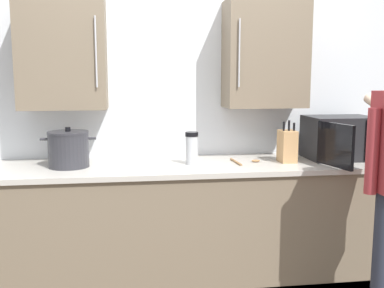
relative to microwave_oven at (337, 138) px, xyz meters
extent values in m
cube|color=silver|center=(-1.27, 0.36, 0.27)|extent=(4.35, 0.10, 2.66)
cube|color=#756651|center=(-2.01, 0.15, 0.62)|extent=(0.60, 0.32, 0.79)
cylinder|color=#B7BABF|center=(-1.77, -0.03, 0.62)|extent=(0.01, 0.01, 0.47)
cube|color=#756651|center=(-0.53, 0.15, 0.62)|extent=(0.60, 0.32, 0.79)
cylinder|color=#B7BABF|center=(-0.77, -0.03, 0.62)|extent=(0.01, 0.01, 0.47)
cube|color=#756651|center=(-1.27, -0.04, -0.63)|extent=(3.33, 0.67, 0.87)
cube|color=#BCB7AD|center=(-1.27, -0.04, -0.18)|extent=(3.37, 0.71, 0.03)
cube|color=black|center=(0.03, 0.01, 0.00)|extent=(0.49, 0.37, 0.32)
cube|color=beige|center=(-0.04, 0.00, 0.00)|extent=(0.31, 0.31, 0.26)
cube|color=black|center=(0.20, -0.18, 0.00)|extent=(0.14, 0.01, 0.30)
cube|color=black|center=(-0.18, -0.34, 0.00)|extent=(0.10, 0.35, 0.30)
cylinder|color=#B7BABF|center=(-1.12, -0.06, -0.06)|extent=(0.09, 0.09, 0.20)
cylinder|color=black|center=(-1.12, -0.06, 0.06)|extent=(0.09, 0.09, 0.03)
cube|color=tan|center=(-0.41, -0.06, -0.05)|extent=(0.11, 0.15, 0.23)
cylinder|color=black|center=(-0.45, -0.09, 0.10)|extent=(0.02, 0.02, 0.07)
cylinder|color=black|center=(-0.41, -0.09, 0.11)|extent=(0.02, 0.02, 0.08)
cylinder|color=black|center=(-0.38, -0.09, 0.10)|extent=(0.02, 0.02, 0.06)
cylinder|color=#2D2D33|center=(-1.97, -0.03, -0.05)|extent=(0.27, 0.27, 0.23)
cylinder|color=#2D2D33|center=(-1.97, -0.03, 0.08)|extent=(0.28, 0.28, 0.02)
cylinder|color=black|center=(-1.97, -0.03, 0.10)|extent=(0.04, 0.04, 0.03)
cylinder|color=#2D2D33|center=(-2.13, -0.03, 0.04)|extent=(0.05, 0.02, 0.02)
cylinder|color=#2D2D33|center=(-1.81, -0.03, 0.04)|extent=(0.05, 0.02, 0.02)
cylinder|color=#A37547|center=(-0.79, -0.05, -0.15)|extent=(0.03, 0.24, 0.01)
ellipsoid|color=#A37547|center=(-0.64, -0.04, -0.15)|extent=(0.07, 0.05, 0.02)
cylinder|color=#282D3D|center=(-0.11, -0.86, -0.63)|extent=(0.11, 0.11, 0.87)
cylinder|color=maroon|center=(-0.21, -0.86, 0.04)|extent=(0.07, 0.07, 0.48)
camera|label=1|loc=(-1.56, -3.15, 0.45)|focal=41.78mm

